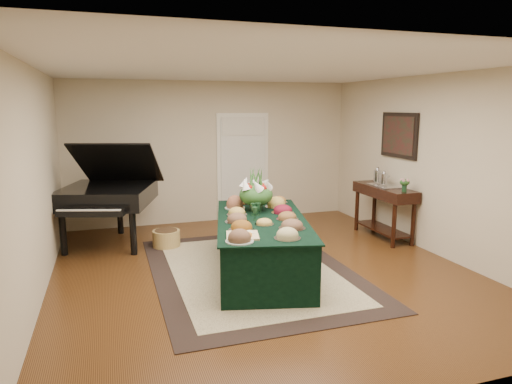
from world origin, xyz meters
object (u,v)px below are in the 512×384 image
object	(u,v)px
floral_centerpiece	(256,190)
grand_piano	(108,194)
buffet_table	(262,245)
mahogany_sideboard	(384,198)

from	to	relation	value
floral_centerpiece	grand_piano	distance (m)	2.53
buffet_table	mahogany_sideboard	world-z (taller)	mahogany_sideboard
buffet_table	floral_centerpiece	xyz separation A→B (m)	(0.08, 0.47, 0.67)
mahogany_sideboard	buffet_table	bearing A→B (deg)	-159.66
mahogany_sideboard	grand_piano	bearing A→B (deg)	166.73
buffet_table	grand_piano	xyz separation A→B (m)	(-1.94, 1.99, 0.46)
grand_piano	floral_centerpiece	bearing A→B (deg)	-36.91
buffet_table	grand_piano	bearing A→B (deg)	134.31
buffet_table	grand_piano	distance (m)	2.82
buffet_table	grand_piano	world-z (taller)	grand_piano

